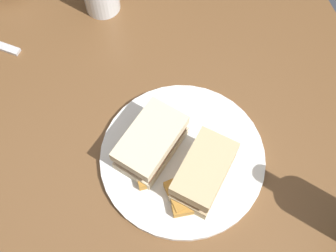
# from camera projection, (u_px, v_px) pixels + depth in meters

# --- Properties ---
(ground_plane) EXTENTS (6.00, 6.00, 0.00)m
(ground_plane) POSITION_uv_depth(u_px,v_px,m) (161.00, 210.00, 1.39)
(ground_plane) COLOR #333842
(dining_table) EXTENTS (1.13, 0.85, 0.73)m
(dining_table) POSITION_uv_depth(u_px,v_px,m) (159.00, 176.00, 1.06)
(dining_table) COLOR brown
(dining_table) RESTS_ON ground
(plate) EXTENTS (0.28, 0.28, 0.01)m
(plate) POSITION_uv_depth(u_px,v_px,m) (182.00, 157.00, 0.69)
(plate) COLOR white
(plate) RESTS_ON dining_table
(sandwich_half_left) EXTENTS (0.14, 0.14, 0.06)m
(sandwich_half_left) POSITION_uv_depth(u_px,v_px,m) (151.00, 143.00, 0.66)
(sandwich_half_left) COLOR beige
(sandwich_half_left) RESTS_ON plate
(sandwich_half_right) EXTENTS (0.13, 0.13, 0.07)m
(sandwich_half_right) POSITION_uv_depth(u_px,v_px,m) (204.00, 173.00, 0.63)
(sandwich_half_right) COLOR #CCB284
(sandwich_half_right) RESTS_ON plate
(potato_wedge_front) EXTENTS (0.04, 0.02, 0.02)m
(potato_wedge_front) POSITION_uv_depth(u_px,v_px,m) (142.00, 176.00, 0.66)
(potato_wedge_front) COLOR #B77F33
(potato_wedge_front) RESTS_ON plate
(potato_wedge_middle) EXTENTS (0.06, 0.03, 0.02)m
(potato_wedge_middle) POSITION_uv_depth(u_px,v_px,m) (175.00, 197.00, 0.64)
(potato_wedge_middle) COLOR #B77F33
(potato_wedge_middle) RESTS_ON plate
(potato_wedge_back) EXTENTS (0.02, 0.04, 0.02)m
(potato_wedge_back) POSITION_uv_depth(u_px,v_px,m) (185.00, 209.00, 0.63)
(potato_wedge_back) COLOR #B77F33
(potato_wedge_back) RESTS_ON plate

